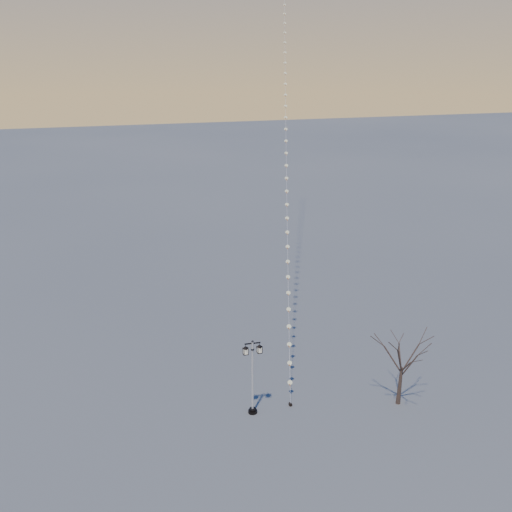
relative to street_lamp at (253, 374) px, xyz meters
name	(u,v)px	position (x,y,z in m)	size (l,w,h in m)	color
ground	(306,430)	(2.20, -2.22, -2.46)	(300.00, 300.00, 0.00)	#5C5D5D
street_lamp	(253,374)	(0.00, 0.00, 0.00)	(1.13, 0.49, 4.44)	black
bare_tree	(403,358)	(8.01, -1.69, 0.47)	(2.54, 2.54, 4.21)	#402F25
kite_train	(286,116)	(8.39, 17.61, 11.50)	(13.01, 35.93, 28.18)	black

